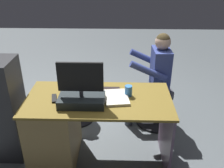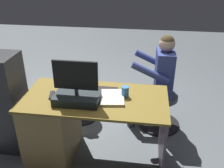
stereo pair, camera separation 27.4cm
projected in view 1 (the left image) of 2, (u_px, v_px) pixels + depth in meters
name	position (u px, v px, depth m)	size (l,w,h in m)	color
ground_plane	(102.00, 135.00, 3.13)	(10.00, 10.00, 0.00)	#545B5F
desk	(63.00, 127.00, 2.61)	(1.40, 0.70, 0.75)	brown
monitor	(81.00, 94.00, 2.30)	(0.42, 0.24, 0.41)	black
keyboard	(99.00, 91.00, 2.56)	(0.42, 0.14, 0.02)	black
computer_mouse	(68.00, 90.00, 2.55)	(0.06, 0.10, 0.04)	#2E2A29
cup	(128.00, 91.00, 2.46)	(0.07, 0.07, 0.11)	#3372BF
tv_remote	(54.00, 98.00, 2.42)	(0.04, 0.15, 0.02)	black
notebook_binder	(116.00, 97.00, 2.43)	(0.22, 0.30, 0.02)	beige
office_chair_teddy	(76.00, 101.00, 3.32)	(0.47, 0.47, 0.45)	black
teddy_bear	(74.00, 78.00, 3.18)	(0.23, 0.24, 0.34)	#D6B27D
visitor_chair	(157.00, 106.00, 3.27)	(0.52, 0.52, 0.45)	black
person	(153.00, 74.00, 3.07)	(0.52, 0.49, 1.20)	#334184
equipment_rack	(0.00, 110.00, 2.61)	(0.44, 0.36, 1.11)	#2A2A2D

